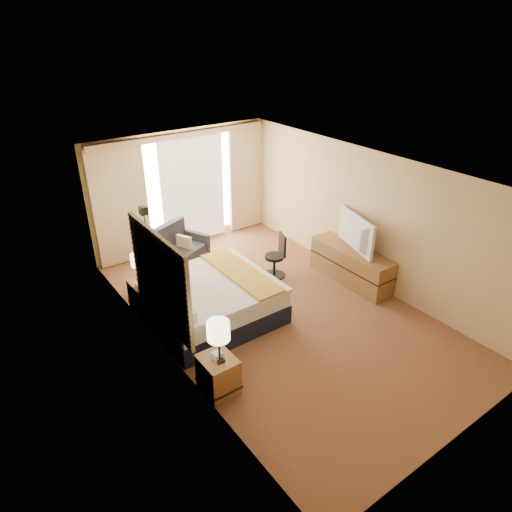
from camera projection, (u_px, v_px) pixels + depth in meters
floor at (277, 311)px, 8.19m from camera, size 4.20×7.00×0.02m
ceiling at (281, 170)px, 6.98m from camera, size 4.20×7.00×0.02m
wall_back at (181, 189)px, 10.10m from camera, size 4.20×0.02×2.60m
wall_front at (474, 360)px, 5.06m from camera, size 4.20×0.02×2.60m
wall_left at (163, 284)px, 6.50m from camera, size 0.02×7.00×2.60m
wall_right at (366, 218)px, 8.67m from camera, size 0.02×7.00×2.60m
headboard at (160, 279)px, 6.67m from camera, size 0.06×1.85×1.50m
nightstand_left at (218, 374)px, 6.34m from camera, size 0.45×0.52×0.55m
nightstand_right at (145, 295)px, 8.14m from camera, size 0.45×0.52×0.55m
media_dresser at (351, 265)px, 8.97m from camera, size 0.50×1.80×0.70m
window at (192, 186)px, 10.20m from camera, size 2.30×0.02×2.30m
curtains at (183, 186)px, 9.97m from camera, size 4.12×0.19×2.56m
bed at (211, 300)px, 7.83m from camera, size 2.05×1.88×1.00m
loveseat at (174, 256)px, 9.44m from camera, size 1.61×1.28×0.89m
floor_lamp at (146, 228)px, 8.75m from camera, size 0.19×0.19×1.53m
desk_chair at (277, 258)px, 9.13m from camera, size 0.45×0.45×0.91m
lamp_left at (218, 332)px, 5.93m from camera, size 0.31×0.31×0.65m
lamp_right at (138, 261)px, 7.87m from camera, size 0.25×0.25×0.52m
tissue_box at (217, 356)px, 6.18m from camera, size 0.14×0.14×0.11m
telephone at (151, 281)px, 7.98m from camera, size 0.20×0.17×0.07m
television at (350, 233)px, 8.66m from camera, size 0.50×1.19×0.69m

